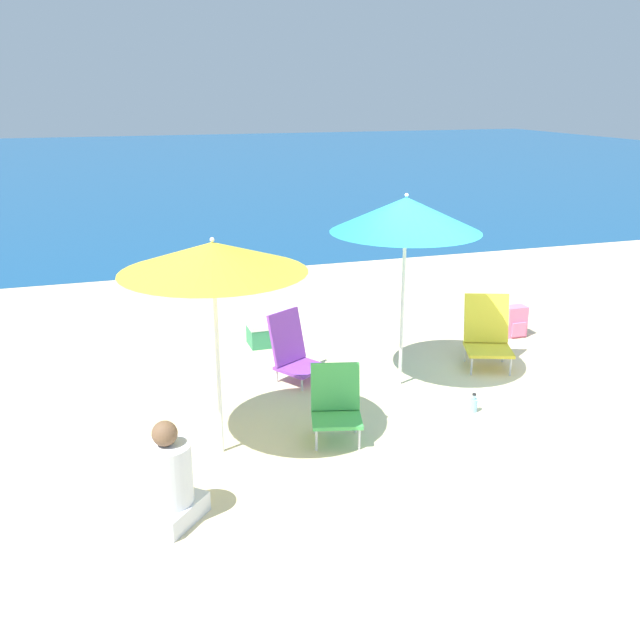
# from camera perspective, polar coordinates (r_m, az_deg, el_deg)

# --- Properties ---
(ground_plane) EXTENTS (60.00, 60.00, 0.00)m
(ground_plane) POSITION_cam_1_polar(r_m,az_deg,el_deg) (7.83, 13.12, -6.04)
(ground_plane) COLOR beige
(sea_water) EXTENTS (60.00, 40.00, 0.01)m
(sea_water) POSITION_cam_1_polar(r_m,az_deg,el_deg) (32.71, -11.47, 12.20)
(sea_water) COLOR navy
(sea_water) RESTS_ON ground
(beach_umbrella_yellow) EXTENTS (1.59, 1.59, 1.97)m
(beach_umbrella_yellow) POSITION_cam_1_polar(r_m,az_deg,el_deg) (5.99, -8.56, 4.97)
(beach_umbrella_yellow) COLOR white
(beach_umbrella_yellow) RESTS_ON ground
(beach_umbrella_teal) EXTENTS (1.59, 1.59, 2.11)m
(beach_umbrella_teal) POSITION_cam_1_polar(r_m,az_deg,el_deg) (7.48, 6.89, 8.35)
(beach_umbrella_teal) COLOR white
(beach_umbrella_teal) RESTS_ON ground
(beach_chair_green) EXTENTS (0.56, 0.57, 0.69)m
(beach_chair_green) POSITION_cam_1_polar(r_m,az_deg,el_deg) (6.68, 1.28, -6.63)
(beach_chair_green) COLOR silver
(beach_chair_green) RESTS_ON ground
(beach_chair_yellow) EXTENTS (0.69, 0.73, 0.83)m
(beach_chair_yellow) POSITION_cam_1_polar(r_m,az_deg,el_deg) (8.60, 13.24, -1.03)
(beach_chair_yellow) COLOR silver
(beach_chair_yellow) RESTS_ON ground
(beach_chair_purple) EXTENTS (0.67, 0.70, 0.77)m
(beach_chair_purple) POSITION_cam_1_polar(r_m,az_deg,el_deg) (7.99, -2.16, -2.45)
(beach_chair_purple) COLOR silver
(beach_chair_purple) RESTS_ON ground
(person_seated_near) EXTENTS (0.63, 0.63, 0.82)m
(person_seated_near) POSITION_cam_1_polar(r_m,az_deg,el_deg) (5.59, -12.04, -12.57)
(person_seated_near) COLOR silver
(person_seated_near) RESTS_ON ground
(backpack_pink) EXTENTS (0.28, 0.23, 0.41)m
(backpack_pink) POSITION_cam_1_polar(r_m,az_deg,el_deg) (9.75, 15.31, -0.12)
(backpack_pink) COLOR pink
(backpack_pink) RESTS_ON ground
(water_bottle) EXTENTS (0.08, 0.08, 0.20)m
(water_bottle) POSITION_cam_1_polar(r_m,az_deg,el_deg) (7.44, 12.18, -6.63)
(water_bottle) COLOR #8CCCEA
(water_bottle) RESTS_ON ground
(cooler_box) EXTENTS (0.44, 0.37, 0.31)m
(cooler_box) POSITION_cam_1_polar(r_m,az_deg,el_deg) (9.13, -4.39, -1.05)
(cooler_box) COLOR #338C59
(cooler_box) RESTS_ON ground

